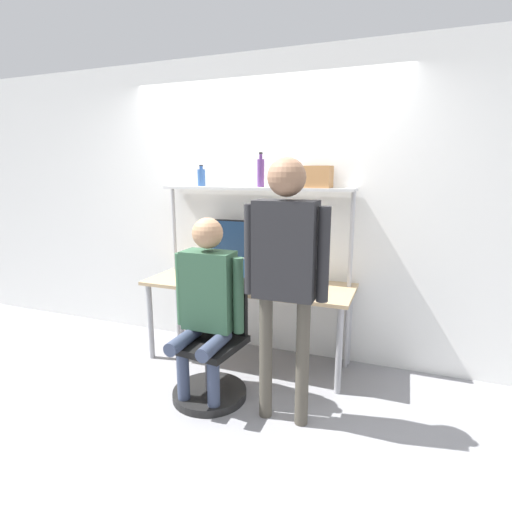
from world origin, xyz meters
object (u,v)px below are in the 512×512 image
office_chair (212,361)px  person_standing (285,258)px  bottle_purple (261,172)px  bottle_blue (201,177)px  person_seated (207,296)px  storage_box (314,177)px  monitor (238,245)px  cell_phone (270,290)px  laptop (248,278)px

office_chair → person_standing: person_standing is taller
bottle_purple → bottle_blue: bottle_purple is taller
bottle_purple → bottle_blue: (-0.58, 0.00, -0.04)m
person_seated → storage_box: 1.33m
monitor → bottle_blue: size_ratio=3.33×
monitor → storage_box: bearing=-0.2°
person_seated → bottle_blue: (-0.48, 0.86, 0.83)m
bottle_blue → storage_box: 1.05m
person_seated → bottle_purple: size_ratio=4.66×
cell_phone → storage_box: storage_box is taller
storage_box → cell_phone: bearing=-128.1°
person_standing → bottle_purple: bottle_purple is taller
cell_phone → person_standing: bearing=-63.2°
monitor → person_seated: person_seated is taller
bottle_purple → storage_box: bearing=0.0°
cell_phone → laptop: bearing=159.5°
monitor → person_standing: size_ratio=0.36×
person_standing → storage_box: (-0.04, 0.92, 0.50)m
bottle_purple → storage_box: (0.47, 0.00, -0.04)m
monitor → laptop: (0.20, -0.25, -0.23)m
person_seated → person_standing: (0.60, -0.06, 0.34)m
bottle_purple → storage_box: bottle_purple is taller
bottle_blue → person_seated: bearing=-60.7°
bottle_purple → storage_box: size_ratio=1.02×
laptop → cell_phone: bearing=-20.5°
person_seated → bottle_purple: (0.10, 0.86, 0.87)m
laptop → person_standing: bearing=-52.1°
monitor → laptop: monitor is taller
cell_phone → bottle_purple: 1.02m
monitor → bottle_blue: (-0.36, -0.00, 0.61)m
person_seated → monitor: bearing=97.9°
cell_phone → bottle_purple: bottle_purple is taller
person_standing → office_chair: bearing=169.7°
storage_box → office_chair: bearing=-124.6°
cell_phone → monitor: bearing=141.8°
cell_phone → office_chair: 0.73m
office_chair → person_standing: size_ratio=0.51×
person_seated → cell_phone: bearing=60.0°
monitor → office_chair: monitor is taller
person_standing → bottle_blue: bearing=139.6°
laptop → storage_box: (0.49, 0.25, 0.85)m
laptop → office_chair: (-0.07, -0.57, -0.52)m
bottle_purple → laptop: bearing=-94.3°
laptop → person_seated: bearing=-97.3°
person_seated → office_chair: bearing=83.5°
bottle_blue → person_standing: bearing=-40.4°
office_chair → bottle_purple: size_ratio=3.10×
office_chair → person_standing: (0.60, -0.11, 0.87)m
laptop → storage_box: 1.01m
monitor → person_standing: 1.18m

